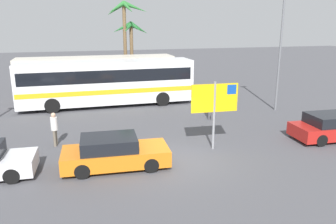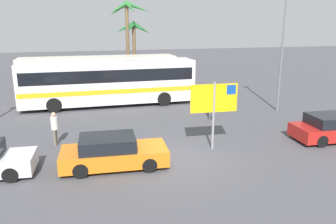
% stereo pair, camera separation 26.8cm
% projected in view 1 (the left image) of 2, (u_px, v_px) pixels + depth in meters
% --- Properties ---
extents(ground, '(120.00, 120.00, 0.00)m').
position_uv_depth(ground, '(173.00, 160.00, 14.51)').
color(ground, '#4C4C51').
extents(bus_front_coach, '(12.03, 2.43, 3.17)m').
position_uv_depth(bus_front_coach, '(107.00, 81.00, 23.59)').
color(bus_front_coach, white).
rests_on(bus_front_coach, ground).
extents(bus_rear_coach, '(12.03, 2.43, 3.17)m').
position_uv_depth(bus_rear_coach, '(97.00, 75.00, 26.49)').
color(bus_rear_coach, silver).
rests_on(bus_rear_coach, ground).
extents(ferry_sign, '(2.20, 0.19, 3.20)m').
position_uv_depth(ferry_sign, '(216.00, 101.00, 15.24)').
color(ferry_sign, gray).
rests_on(ferry_sign, ground).
extents(car_red, '(4.35, 2.02, 1.32)m').
position_uv_depth(car_red, '(333.00, 127.00, 17.00)').
color(car_red, red).
rests_on(car_red, ground).
extents(car_orange, '(4.39, 2.05, 1.32)m').
position_uv_depth(car_orange, '(114.00, 153.00, 13.66)').
color(car_orange, orange).
rests_on(car_orange, ground).
extents(pedestrian_by_bus, '(0.32, 0.32, 1.68)m').
position_uv_depth(pedestrian_by_bus, '(211.00, 104.00, 20.28)').
color(pedestrian_by_bus, '#4C4C51').
rests_on(pedestrian_by_bus, ground).
extents(pedestrian_crossing_lot, '(0.32, 0.32, 1.65)m').
position_uv_depth(pedestrian_crossing_lot, '(54.00, 127.00, 15.96)').
color(pedestrian_crossing_lot, '#706656').
rests_on(pedestrian_crossing_lot, ground).
extents(lamp_post_right_side, '(0.56, 0.20, 7.66)m').
position_uv_depth(lamp_post_right_side, '(280.00, 48.00, 21.79)').
color(lamp_post_right_side, slate).
rests_on(lamp_post_right_side, ground).
extents(palm_tree_seaside, '(3.84, 4.25, 7.65)m').
position_uv_depth(palm_tree_seaside, '(124.00, 18.00, 30.34)').
color(palm_tree_seaside, brown).
rests_on(palm_tree_seaside, ground).
extents(palm_tree_inland, '(3.47, 3.53, 5.86)m').
position_uv_depth(palm_tree_inland, '(131.00, 34.00, 30.98)').
color(palm_tree_inland, brown).
rests_on(palm_tree_inland, ground).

